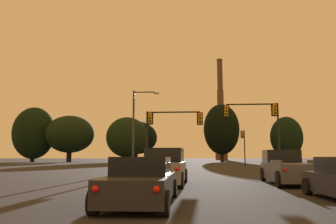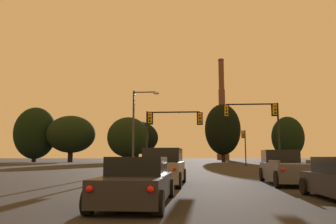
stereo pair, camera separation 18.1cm
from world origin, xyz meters
TOP-DOWN VIEW (x-y plane):
  - pickup_truck_right_lane_second at (3.14, 15.80)m, footprint 2.41×5.58m
  - sedan_left_lane_third at (-3.48, 7.74)m, footprint 1.98×4.71m
  - suv_left_lane_second at (-3.32, 14.68)m, footprint 2.22×4.95m
  - traffic_light_overhead_right at (4.77, 30.07)m, footprint 5.45×0.50m
  - traffic_light_far_right at (6.56, 52.41)m, footprint 0.78×0.50m
  - traffic_light_overhead_left at (-4.49, 29.48)m, footprint 5.67×0.50m
  - street_lamp at (-7.41, 30.28)m, footprint 2.74×0.36m
  - smokestack at (11.71, 151.56)m, footprint 5.68×5.68m
  - treeline_far_left at (-17.03, 84.99)m, footprint 11.52×10.37m
  - treeline_left_mid at (6.54, 92.08)m, footprint 10.16×9.14m
  - treeline_center_left at (-44.64, 83.27)m, footprint 11.30×10.17m
  - treeline_far_right at (-34.42, 82.78)m, footprint 12.94×11.65m
  - treeline_right_mid at (-18.49, 80.48)m, footprint 10.71×9.64m
  - treeline_center_right at (23.83, 89.21)m, footprint 8.69×7.82m

SIDE VIEW (x-z plane):
  - sedan_left_lane_third at x=-3.48m, z-range -0.05..1.38m
  - pickup_truck_right_lane_second at x=3.14m, z-range -0.11..1.71m
  - suv_left_lane_second at x=-3.32m, z-range -0.03..1.83m
  - traffic_light_far_right at x=6.56m, z-range 0.91..6.68m
  - traffic_light_overhead_left at x=-4.49m, z-range 1.57..7.44m
  - street_lamp at x=-7.41m, z-range 0.91..9.05m
  - traffic_light_overhead_right at x=4.77m, z-range 1.75..8.42m
  - treeline_right_mid at x=-18.49m, z-range 0.62..12.16m
  - treeline_far_left at x=-17.03m, z-range 1.03..12.05m
  - treeline_center_right at x=23.83m, z-range 0.58..12.94m
  - treeline_far_right at x=-34.42m, z-range 1.21..13.57m
  - treeline_center_left at x=-44.64m, z-range 0.41..15.22m
  - treeline_left_mid at x=6.54m, z-range 0.98..17.48m
  - smokestack at x=11.71m, z-range -5.15..42.78m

